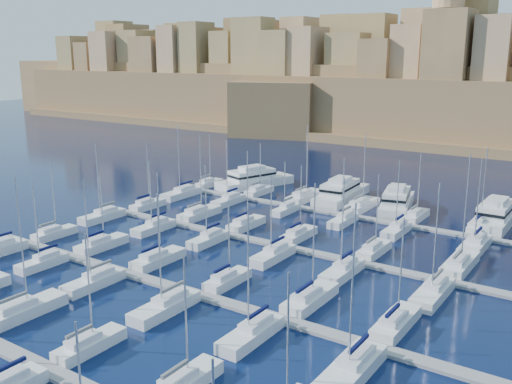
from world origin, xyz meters
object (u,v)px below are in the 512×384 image
Objects in this scene: sailboat_2 at (23,310)px; motor_yacht_b at (341,192)px; motor_yacht_a at (254,179)px; sailboat_4 at (184,383)px; motor_yacht_d at (496,215)px; motor_yacht_c at (397,201)px.

sailboat_2 reaches higher than motor_yacht_b.
sailboat_2 is at bearing -77.87° from motor_yacht_a.
sailboat_2 is at bearing -95.71° from motor_yacht_b.
motor_yacht_a is at bearing 119.76° from sailboat_4.
motor_yacht_d is (30.91, -0.09, -0.00)m from motor_yacht_b.
motor_yacht_d is at bearing -0.16° from motor_yacht_b.
sailboat_2 reaches higher than motor_yacht_c.
motor_yacht_a is 53.13m from motor_yacht_d.
motor_yacht_b and motor_yacht_d have the same top height.
motor_yacht_c is at bearing -3.16° from motor_yacht_b.
motor_yacht_c is 18.50m from motor_yacht_d.
motor_yacht_a is at bearing 102.13° from sailboat_2.
motor_yacht_b is at bearing 176.84° from motor_yacht_c.
motor_yacht_b is at bearing -0.06° from motor_yacht_a.
motor_yacht_d is (12.28, 71.34, 0.99)m from sailboat_4.
sailboat_4 is at bearing -84.98° from motor_yacht_c.
motor_yacht_c is (-6.21, 70.74, 0.99)m from sailboat_4.
sailboat_4 is 82.31m from motor_yacht_a.
motor_yacht_b is at bearing 104.62° from sailboat_4.
motor_yacht_d is (18.49, 0.60, 0.00)m from motor_yacht_c.
motor_yacht_b and motor_yacht_c have the same top height.
motor_yacht_a is at bearing 179.94° from motor_yacht_b.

